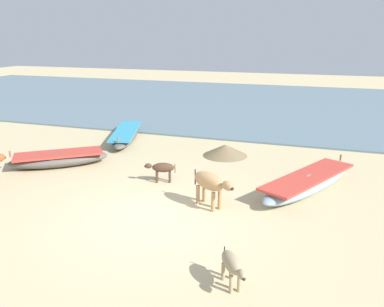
# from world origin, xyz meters

# --- Properties ---
(ground) EXTENTS (80.00, 80.00, 0.00)m
(ground) POSITION_xyz_m (0.00, 0.00, 0.00)
(ground) COLOR #CCB789
(sea_water) EXTENTS (60.00, 20.00, 0.08)m
(sea_water) POSITION_xyz_m (0.00, 17.83, 0.04)
(sea_water) COLOR slate
(sea_water) RESTS_ON ground
(fishing_boat_0) EXTENTS (2.81, 4.29, 0.68)m
(fishing_boat_0) POSITION_xyz_m (3.47, 3.11, 0.26)
(fishing_boat_0) COLOR #8CA5B7
(fishing_boat_0) RESTS_ON ground
(fishing_boat_1) EXTENTS (2.29, 4.33, 0.65)m
(fishing_boat_1) POSITION_xyz_m (-4.28, 6.56, 0.25)
(fishing_boat_1) COLOR #5B5651
(fishing_boat_1) RESTS_ON ground
(fishing_boat_3) EXTENTS (3.22, 2.80, 0.69)m
(fishing_boat_3) POSITION_xyz_m (-4.79, 2.66, 0.27)
(fishing_boat_3) COLOR #5B5651
(fishing_boat_3) RESTS_ON ground
(cow_adult_tan) EXTENTS (1.35, 1.00, 0.95)m
(cow_adult_tan) POSITION_xyz_m (1.09, 1.09, 0.68)
(cow_adult_tan) COLOR tan
(cow_adult_tan) RESTS_ON ground
(calf_near_dun) EXTENTS (0.69, 0.88, 0.63)m
(calf_near_dun) POSITION_xyz_m (2.42, -2.08, 0.45)
(calf_near_dun) COLOR tan
(calf_near_dun) RESTS_ON ground
(calf_far_dark) EXTENTS (0.93, 0.48, 0.62)m
(calf_far_dark) POSITION_xyz_m (-0.83, 2.41, 0.44)
(calf_far_dark) COLOR #4C3323
(calf_far_dark) RESTS_ON ground
(debris_pile_1) EXTENTS (1.71, 1.71, 0.43)m
(debris_pile_1) POSITION_xyz_m (0.33, 5.73, 0.22)
(debris_pile_1) COLOR #7A6647
(debris_pile_1) RESTS_ON ground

